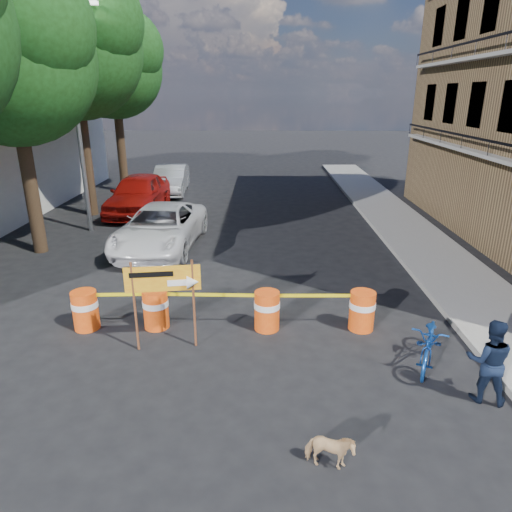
{
  "coord_description": "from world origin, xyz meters",
  "views": [
    {
      "loc": [
        0.65,
        -7.44,
        5.02
      ],
      "look_at": [
        0.51,
        2.99,
        1.3
      ],
      "focal_mm": 32.0,
      "sensor_mm": 36.0,
      "label": 1
    }
  ],
  "objects_px": {
    "barrel_mid_right": "(267,310)",
    "sedan_silver": "(171,180)",
    "barrel_far_left": "(85,309)",
    "suv_white": "(160,228)",
    "dog": "(330,451)",
    "barrel_mid_left": "(156,308)",
    "barrel_far_right": "(362,310)",
    "sedan_red": "(138,194)",
    "detour_sign": "(173,285)",
    "pedestrian": "(489,361)",
    "bicycle": "(433,322)"
  },
  "relations": [
    {
      "from": "barrel_mid_right",
      "to": "sedan_silver",
      "type": "distance_m",
      "value": 15.53
    },
    {
      "from": "barrel_far_left",
      "to": "suv_white",
      "type": "height_order",
      "value": "suv_white"
    },
    {
      "from": "barrel_mid_right",
      "to": "dog",
      "type": "height_order",
      "value": "barrel_mid_right"
    },
    {
      "from": "barrel_far_left",
      "to": "dog",
      "type": "relative_size",
      "value": 1.29
    },
    {
      "from": "dog",
      "to": "sedan_silver",
      "type": "relative_size",
      "value": 0.16
    },
    {
      "from": "barrel_mid_left",
      "to": "barrel_mid_right",
      "type": "bearing_deg",
      "value": -1.12
    },
    {
      "from": "barrel_far_right",
      "to": "sedan_red",
      "type": "distance_m",
      "value": 13.03
    },
    {
      "from": "detour_sign",
      "to": "dog",
      "type": "xyz_separation_m",
      "value": [
        2.73,
        -3.25,
        -1.12
      ]
    },
    {
      "from": "pedestrian",
      "to": "barrel_mid_right",
      "type": "bearing_deg",
      "value": -15.87
    },
    {
      "from": "detour_sign",
      "to": "bicycle",
      "type": "xyz_separation_m",
      "value": [
        5.03,
        -0.57,
        -0.49
      ]
    },
    {
      "from": "barrel_far_left",
      "to": "bicycle",
      "type": "bearing_deg",
      "value": -10.65
    },
    {
      "from": "dog",
      "to": "barrel_mid_left",
      "type": "bearing_deg",
      "value": 50.26
    },
    {
      "from": "barrel_far_right",
      "to": "dog",
      "type": "xyz_separation_m",
      "value": [
        -1.28,
        -4.09,
        -0.18
      ]
    },
    {
      "from": "pedestrian",
      "to": "sedan_red",
      "type": "relative_size",
      "value": 0.3
    },
    {
      "from": "barrel_mid_right",
      "to": "sedan_red",
      "type": "height_order",
      "value": "sedan_red"
    },
    {
      "from": "barrel_mid_left",
      "to": "pedestrian",
      "type": "xyz_separation_m",
      "value": [
        6.23,
        -2.51,
        0.29
      ]
    },
    {
      "from": "barrel_mid_left",
      "to": "barrel_mid_right",
      "type": "distance_m",
      "value": 2.5
    },
    {
      "from": "barrel_mid_right",
      "to": "barrel_far_right",
      "type": "bearing_deg",
      "value": 0.78
    },
    {
      "from": "barrel_far_left",
      "to": "barrel_far_right",
      "type": "height_order",
      "value": "same"
    },
    {
      "from": "pedestrian",
      "to": "dog",
      "type": "xyz_separation_m",
      "value": [
        -2.89,
        -1.6,
        -0.47
      ]
    },
    {
      "from": "barrel_mid_right",
      "to": "barrel_mid_left",
      "type": "bearing_deg",
      "value": 178.88
    },
    {
      "from": "barrel_mid_right",
      "to": "barrel_far_right",
      "type": "xyz_separation_m",
      "value": [
        2.12,
        0.03,
        0.0
      ]
    },
    {
      "from": "barrel_mid_right",
      "to": "suv_white",
      "type": "bearing_deg",
      "value": 122.24
    },
    {
      "from": "sedan_red",
      "to": "sedan_silver",
      "type": "height_order",
      "value": "sedan_red"
    },
    {
      "from": "suv_white",
      "to": "sedan_red",
      "type": "height_order",
      "value": "sedan_red"
    },
    {
      "from": "barrel_mid_left",
      "to": "sedan_silver",
      "type": "height_order",
      "value": "sedan_silver"
    },
    {
      "from": "dog",
      "to": "suv_white",
      "type": "bearing_deg",
      "value": 35.54
    },
    {
      "from": "barrel_far_right",
      "to": "barrel_mid_right",
      "type": "bearing_deg",
      "value": -179.22
    },
    {
      "from": "barrel_mid_right",
      "to": "barrel_far_right",
      "type": "distance_m",
      "value": 2.12
    },
    {
      "from": "detour_sign",
      "to": "bicycle",
      "type": "relative_size",
      "value": 1.05
    },
    {
      "from": "barrel_mid_left",
      "to": "sedan_silver",
      "type": "relative_size",
      "value": 0.2
    },
    {
      "from": "barrel_mid_right",
      "to": "sedan_silver",
      "type": "xyz_separation_m",
      "value": [
        -4.94,
        14.72,
        0.26
      ]
    },
    {
      "from": "suv_white",
      "to": "sedan_silver",
      "type": "bearing_deg",
      "value": 102.49
    },
    {
      "from": "dog",
      "to": "suv_white",
      "type": "distance_m",
      "value": 10.69
    },
    {
      "from": "barrel_mid_left",
      "to": "bicycle",
      "type": "bearing_deg",
      "value": -14.29
    },
    {
      "from": "bicycle",
      "to": "barrel_far_right",
      "type": "bearing_deg",
      "value": 150.01
    },
    {
      "from": "suv_white",
      "to": "sedan_silver",
      "type": "height_order",
      "value": "sedan_silver"
    },
    {
      "from": "barrel_far_left",
      "to": "barrel_mid_right",
      "type": "height_order",
      "value": "same"
    },
    {
      "from": "sedan_silver",
      "to": "barrel_far_right",
      "type": "bearing_deg",
      "value": -67.88
    },
    {
      "from": "barrel_far_right",
      "to": "sedan_silver",
      "type": "xyz_separation_m",
      "value": [
        -7.07,
        14.7,
        0.26
      ]
    },
    {
      "from": "barrel_far_left",
      "to": "barrel_mid_left",
      "type": "bearing_deg",
      "value": 2.95
    },
    {
      "from": "barrel_mid_right",
      "to": "sedan_silver",
      "type": "bearing_deg",
      "value": 108.56
    },
    {
      "from": "detour_sign",
      "to": "suv_white",
      "type": "distance_m",
      "value": 6.73
    },
    {
      "from": "pedestrian",
      "to": "barrel_mid_left",
      "type": "bearing_deg",
      "value": -4.38
    },
    {
      "from": "barrel_mid_left",
      "to": "dog",
      "type": "height_order",
      "value": "barrel_mid_left"
    },
    {
      "from": "barrel_far_left",
      "to": "barrel_mid_right",
      "type": "relative_size",
      "value": 1.0
    },
    {
      "from": "barrel_mid_left",
      "to": "sedan_red",
      "type": "xyz_separation_m",
      "value": [
        -3.07,
        10.5,
        0.39
      ]
    },
    {
      "from": "barrel_mid_left",
      "to": "detour_sign",
      "type": "bearing_deg",
      "value": -54.65
    },
    {
      "from": "barrel_far_left",
      "to": "dog",
      "type": "bearing_deg",
      "value": -39.38
    },
    {
      "from": "barrel_mid_left",
      "to": "barrel_mid_right",
      "type": "height_order",
      "value": "same"
    }
  ]
}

